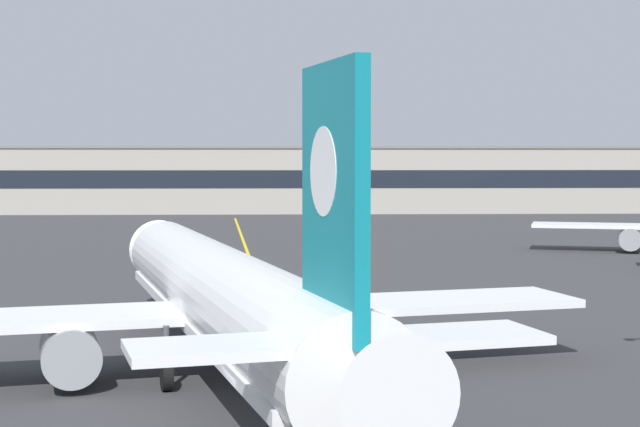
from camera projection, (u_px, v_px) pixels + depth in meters
taxiway_centreline at (268, 308)px, 61.37m from camera, size 11.80×179.65×0.01m
airliner_foreground at (223, 297)px, 41.88m from camera, size 32.22×40.97×11.65m
terminal_building at (272, 179)px, 166.44m from camera, size 148.85×12.40×10.89m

